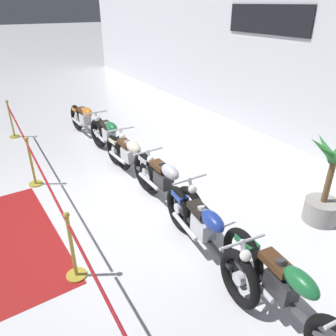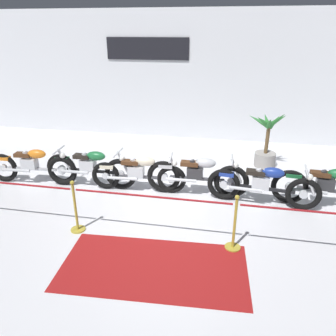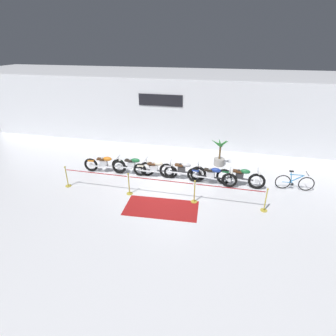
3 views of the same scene
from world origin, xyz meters
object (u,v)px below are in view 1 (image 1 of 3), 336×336
Objects in this scene: motorcycle_cream_2 at (130,158)px; stanchion_far_left at (29,153)px; motorcycle_orange_0 at (86,122)px; potted_palm_left_of_row at (327,186)px; motorcycle_silver_3 at (165,185)px; floor_banner at (5,242)px; stanchion_mid_right at (73,256)px; motorcycle_green_5 at (284,293)px; motorcycle_blue_4 at (205,233)px; stanchion_mid_left at (33,169)px; motorcycle_green_1 at (110,138)px.

stanchion_far_left is (-0.71, -1.84, 0.27)m from motorcycle_cream_2.
potted_palm_left_of_row reaches higher than motorcycle_orange_0.
motorcycle_silver_3 is 2.74m from floor_banner.
stanchion_mid_right is at bearing -19.58° from motorcycle_orange_0.
floor_banner is at bearing -113.70° from potted_palm_left_of_row.
stanchion_mid_right is at bearing 0.00° from stanchion_far_left.
motorcycle_silver_3 reaches higher than motorcycle_orange_0.
stanchion_far_left reaches higher than motorcycle_green_5.
motorcycle_blue_4 is 2.29× the size of stanchion_mid_left.
stanchion_mid_left and stanchion_mid_right have the same top height.
motorcycle_silver_3 is 1.46m from motorcycle_blue_4.
motorcycle_orange_0 is 0.95× the size of motorcycle_blue_4.
motorcycle_cream_2 is 3.76m from potted_palm_left_of_row.
potted_palm_left_of_row is (5.76, 2.25, 0.21)m from motorcycle_orange_0.
motorcycle_green_5 is 5.21m from stanchion_far_left.
motorcycle_green_5 is (5.37, -0.03, 0.00)m from motorcycle_green_1.
potted_palm_left_of_row is at bearing 84.15° from motorcycle_blue_4.
motorcycle_green_1 is 0.76× the size of floor_banner.
stanchion_far_left reaches higher than motorcycle_cream_2.
motorcycle_green_1 is at bearing 126.16° from floor_banner.
motorcycle_green_5 is 2.16× the size of stanchion_mid_right.
floor_banner is (-0.41, -2.66, -0.48)m from motorcycle_silver_3.
floor_banner is at bearing -24.56° from stanchion_mid_left.
motorcycle_blue_4 is 1.43× the size of potted_palm_left_of_row.
floor_banner is (3.67, -2.52, -0.47)m from motorcycle_orange_0.
motorcycle_green_1 is at bearing 105.07° from stanchion_far_left.
potted_palm_left_of_row is at bearing 78.22° from stanchion_mid_right.
floor_banner is (1.68, -0.77, -0.72)m from stanchion_far_left.
stanchion_far_left is (-2.09, -1.89, 0.24)m from motorcycle_silver_3.
motorcycle_orange_0 is 0.99× the size of motorcycle_green_1.
motorcycle_orange_0 is 5.53m from motorcycle_blue_4.
motorcycle_cream_2 is at bearing -0.97° from motorcycle_green_1.
motorcycle_silver_3 is at bearing 178.69° from motorcycle_green_5.
motorcycle_orange_0 is 2.17× the size of stanchion_mid_left.
potted_palm_left_of_row is at bearing 35.09° from motorcycle_cream_2.
floor_banner is (0.97, -2.61, -0.45)m from motorcycle_cream_2.
motorcycle_green_5 reaches higher than motorcycle_blue_4.
motorcycle_cream_2 is at bearing 106.93° from floor_banner.
motorcycle_green_5 is at bearing 0.65° from motorcycle_orange_0.
motorcycle_green_1 is at bearing 179.64° from motorcycle_green_5.
motorcycle_orange_0 is 0.76× the size of floor_banner.
motorcycle_silver_3 is at bearing 2.06° from motorcycle_cream_2.
motorcycle_green_1 is 0.96× the size of motorcycle_blue_4.
motorcycle_blue_4 is (2.83, -0.13, 0.01)m from motorcycle_cream_2.
motorcycle_blue_4 is at bearing -0.42° from motorcycle_orange_0.
motorcycle_cream_2 is 2.16× the size of stanchion_mid_left.
stanchion_far_left is (1.99, -1.75, 0.25)m from motorcycle_orange_0.
potted_palm_left_of_row reaches higher than floor_banner.
motorcycle_cream_2 is 0.75× the size of floor_banner.
motorcycle_green_5 is 4.14m from floor_banner.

